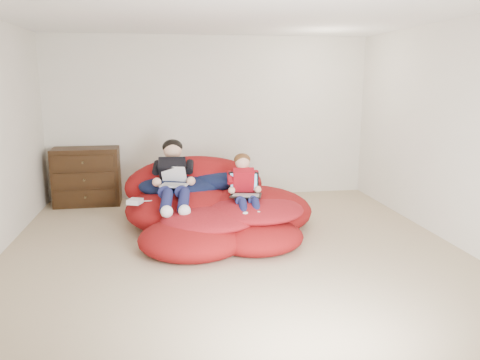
# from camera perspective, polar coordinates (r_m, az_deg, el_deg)

# --- Properties ---
(room_shell) EXTENTS (5.10, 5.10, 2.77)m
(room_shell) POSITION_cam_1_polar(r_m,az_deg,el_deg) (5.15, -0.82, -6.22)
(room_shell) COLOR tan
(room_shell) RESTS_ON ground
(dresser) EXTENTS (0.96, 0.54, 0.85)m
(dresser) POSITION_cam_1_polar(r_m,az_deg,el_deg) (7.32, -18.16, 0.41)
(dresser) COLOR #301D0D
(dresser) RESTS_ON ground
(beanbag_pile) EXTENTS (2.40, 2.39, 0.90)m
(beanbag_pile) POSITION_cam_1_polar(r_m,az_deg,el_deg) (5.91, -3.27, -3.30)
(beanbag_pile) COLOR maroon
(beanbag_pile) RESTS_ON ground
(cream_pillow) EXTENTS (0.43, 0.28, 0.28)m
(cream_pillow) POSITION_cam_1_polar(r_m,az_deg,el_deg) (6.53, -9.01, 1.23)
(cream_pillow) COLOR beige
(cream_pillow) RESTS_ON beanbag_pile
(older_boy) EXTENTS (0.40, 1.28, 0.74)m
(older_boy) POSITION_cam_1_polar(r_m,az_deg,el_deg) (5.89, -8.09, 0.69)
(older_boy) COLOR black
(older_boy) RESTS_ON beanbag_pile
(younger_boy) EXTENTS (0.29, 0.84, 0.65)m
(younger_boy) POSITION_cam_1_polar(r_m,az_deg,el_deg) (5.58, 0.58, -0.55)
(younger_boy) COLOR #AD0F1B
(younger_boy) RESTS_ON beanbag_pile
(laptop_white) EXTENTS (0.37, 0.40, 0.22)m
(laptop_white) POSITION_cam_1_polar(r_m,az_deg,el_deg) (5.78, -8.06, -0.02)
(laptop_white) COLOR silver
(laptop_white) RESTS_ON older_boy
(laptop_black) EXTENTS (0.42, 0.40, 0.27)m
(laptop_black) POSITION_cam_1_polar(r_m,az_deg,el_deg) (5.58, 0.60, -1.12)
(laptop_black) COLOR black
(laptop_black) RESTS_ON younger_boy
(power_adapter) EXTENTS (0.20, 0.20, 0.06)m
(power_adapter) POSITION_cam_1_polar(r_m,az_deg,el_deg) (5.71, -12.69, -2.57)
(power_adapter) COLOR silver
(power_adapter) RESTS_ON beanbag_pile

